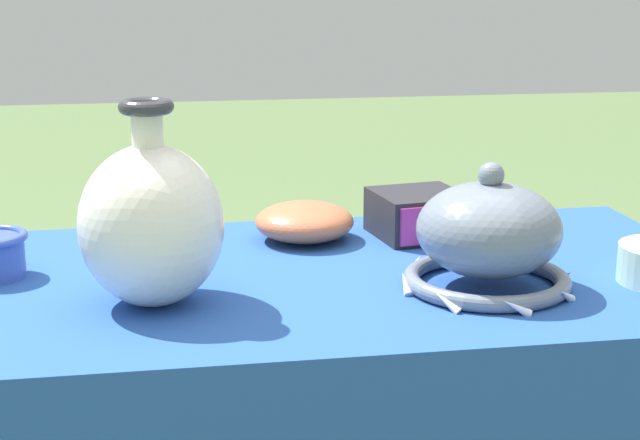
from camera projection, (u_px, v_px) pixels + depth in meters
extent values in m
cylinder|color=brown|center=(577.00, 410.00, 1.76)|extent=(0.04, 0.04, 0.65)
cube|color=brown|center=(301.00, 288.00, 1.36)|extent=(1.17, 0.58, 0.03)
cube|color=#234C9E|center=(301.00, 276.00, 1.36)|extent=(1.19, 0.60, 0.01)
ellipsoid|color=white|center=(151.00, 226.00, 1.21)|extent=(0.18, 0.18, 0.20)
cylinder|color=white|center=(147.00, 128.00, 1.18)|extent=(0.04, 0.04, 0.05)
torus|color=#2D2D33|center=(146.00, 107.00, 1.18)|extent=(0.07, 0.07, 0.02)
torus|color=slate|center=(487.00, 280.00, 1.30)|extent=(0.22, 0.22, 0.02)
ellipsoid|color=slate|center=(489.00, 229.00, 1.28)|extent=(0.19, 0.19, 0.12)
sphere|color=slate|center=(491.00, 175.00, 1.26)|extent=(0.03, 0.03, 0.03)
cone|color=white|center=(565.00, 275.00, 1.32)|extent=(0.01, 0.04, 0.03)
cone|color=white|center=(521.00, 260.00, 1.39)|extent=(0.04, 0.04, 0.03)
cone|color=white|center=(461.00, 256.00, 1.40)|extent=(0.04, 0.01, 0.03)
cone|color=white|center=(414.00, 265.00, 1.36)|extent=(0.04, 0.04, 0.03)
cone|color=white|center=(405.00, 284.00, 1.28)|extent=(0.01, 0.04, 0.03)
cone|color=white|center=(447.00, 302.00, 1.21)|extent=(0.04, 0.04, 0.03)
cone|color=white|center=(516.00, 307.00, 1.19)|extent=(0.04, 0.01, 0.03)
cone|color=white|center=(566.00, 295.00, 1.24)|extent=(0.04, 0.04, 0.03)
cube|color=#232328|center=(418.00, 214.00, 1.54)|extent=(0.15, 0.15, 0.07)
cube|color=#B23384|center=(437.00, 225.00, 1.48)|extent=(0.12, 0.02, 0.06)
cylinder|color=#D19399|center=(152.00, 226.00, 1.47)|extent=(0.09, 0.09, 0.07)
torus|color=#D19399|center=(151.00, 204.00, 1.46)|extent=(0.10, 0.10, 0.01)
ellipsoid|color=#BC6642|center=(304.00, 222.00, 1.52)|extent=(0.15, 0.15, 0.06)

